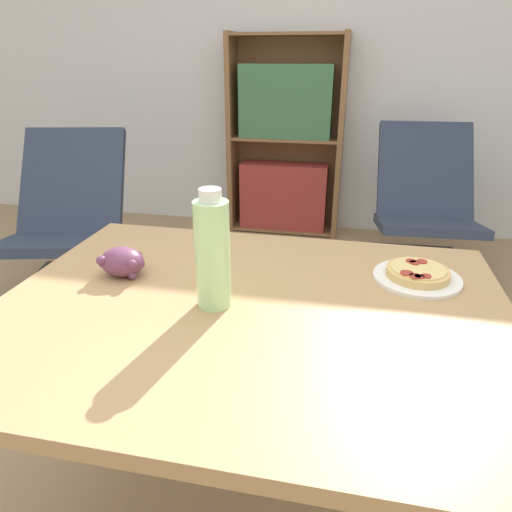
{
  "coord_description": "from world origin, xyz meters",
  "views": [
    {
      "loc": [
        0.3,
        -0.88,
        1.25
      ],
      "look_at": [
        0.08,
        0.16,
        0.78
      ],
      "focal_mm": 32.0,
      "sensor_mm": 36.0,
      "label": 1
    }
  ],
  "objects_px": {
    "pizza_on_plate": "(417,275)",
    "grape_bunch": "(122,262)",
    "lounge_chair_near": "(71,247)",
    "lounge_chair_far": "(422,230)",
    "bookshelf": "(285,147)",
    "drink_bottle": "(212,254)"
  },
  "relations": [
    {
      "from": "pizza_on_plate",
      "to": "grape_bunch",
      "type": "distance_m",
      "value": 0.76
    },
    {
      "from": "bookshelf",
      "to": "lounge_chair_far",
      "type": "bearing_deg",
      "value": -32.92
    },
    {
      "from": "lounge_chair_near",
      "to": "lounge_chair_far",
      "type": "bearing_deg",
      "value": 5.78
    },
    {
      "from": "pizza_on_plate",
      "to": "bookshelf",
      "type": "bearing_deg",
      "value": 106.7
    },
    {
      "from": "pizza_on_plate",
      "to": "lounge_chair_far",
      "type": "relative_size",
      "value": 0.25
    },
    {
      "from": "drink_bottle",
      "to": "bookshelf",
      "type": "bearing_deg",
      "value": 94.62
    },
    {
      "from": "lounge_chair_near",
      "to": "drink_bottle",
      "type": "bearing_deg",
      "value": -58.25
    },
    {
      "from": "lounge_chair_far",
      "to": "bookshelf",
      "type": "bearing_deg",
      "value": 143.82
    },
    {
      "from": "grape_bunch",
      "to": "bookshelf",
      "type": "xyz_separation_m",
      "value": [
        0.08,
        2.36,
        -0.12
      ]
    },
    {
      "from": "grape_bunch",
      "to": "lounge_chair_far",
      "type": "height_order",
      "value": "lounge_chair_far"
    },
    {
      "from": "drink_bottle",
      "to": "lounge_chair_near",
      "type": "xyz_separation_m",
      "value": [
        -1.2,
        1.19,
        -0.57
      ]
    },
    {
      "from": "drink_bottle",
      "to": "bookshelf",
      "type": "height_order",
      "value": "bookshelf"
    },
    {
      "from": "pizza_on_plate",
      "to": "bookshelf",
      "type": "height_order",
      "value": "bookshelf"
    },
    {
      "from": "grape_bunch",
      "to": "lounge_chair_near",
      "type": "height_order",
      "value": "lounge_chair_near"
    },
    {
      "from": "pizza_on_plate",
      "to": "drink_bottle",
      "type": "relative_size",
      "value": 0.8
    },
    {
      "from": "lounge_chair_near",
      "to": "grape_bunch",
      "type": "bearing_deg",
      "value": -63.13
    },
    {
      "from": "lounge_chair_near",
      "to": "pizza_on_plate",
      "type": "bearing_deg",
      "value": -43.26
    },
    {
      "from": "lounge_chair_near",
      "to": "lounge_chair_far",
      "type": "distance_m",
      "value": 2.05
    },
    {
      "from": "pizza_on_plate",
      "to": "bookshelf",
      "type": "relative_size",
      "value": 0.16
    },
    {
      "from": "pizza_on_plate",
      "to": "lounge_chair_far",
      "type": "height_order",
      "value": "lounge_chair_far"
    },
    {
      "from": "drink_bottle",
      "to": "lounge_chair_far",
      "type": "bearing_deg",
      "value": 68.39
    },
    {
      "from": "lounge_chair_near",
      "to": "bookshelf",
      "type": "height_order",
      "value": "bookshelf"
    }
  ]
}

